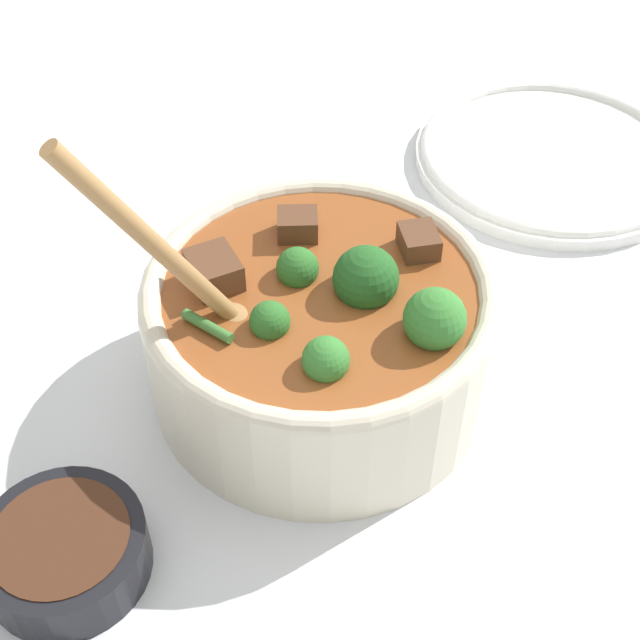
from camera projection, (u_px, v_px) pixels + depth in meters
ground_plane at (320, 381)px, 0.65m from camera, size 4.00×4.00×0.00m
stew_bowl at (320, 327)px, 0.61m from camera, size 0.24×0.26×0.24m
condiment_bowl at (64, 550)px, 0.53m from camera, size 0.10×0.10×0.04m
empty_plate at (552, 156)px, 0.83m from camera, size 0.26×0.26×0.02m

